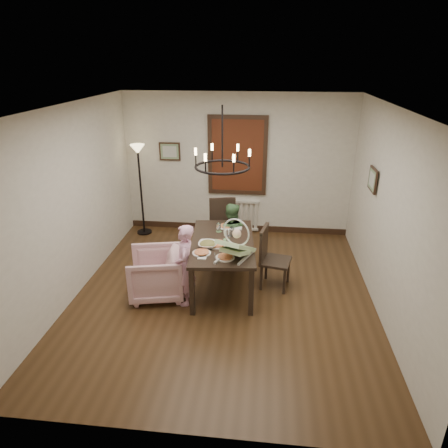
% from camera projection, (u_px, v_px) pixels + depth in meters
% --- Properties ---
extents(room_shell, '(4.51, 5.00, 2.81)m').
position_uv_depth(room_shell, '(226.00, 201.00, 5.96)').
color(room_shell, '#472E18').
rests_on(room_shell, ground).
extents(dining_table, '(1.10, 1.76, 0.79)m').
position_uv_depth(dining_table, '(223.00, 246.00, 6.14)').
color(dining_table, black).
rests_on(dining_table, room_shell).
extents(chair_far, '(0.56, 0.56, 1.08)m').
position_uv_depth(chair_far, '(224.00, 230.00, 7.13)').
color(chair_far, black).
rests_on(chair_far, room_shell).
extents(chair_right, '(0.52, 0.52, 1.00)m').
position_uv_depth(chair_right, '(276.00, 258.00, 6.21)').
color(chair_right, black).
rests_on(chair_right, room_shell).
extents(armchair, '(0.95, 0.94, 0.73)m').
position_uv_depth(armchair, '(156.00, 274.00, 6.02)').
color(armchair, beige).
rests_on(armchair, room_shell).
extents(elderly_woman, '(0.29, 0.40, 1.03)m').
position_uv_depth(elderly_woman, '(185.00, 271.00, 5.79)').
color(elderly_woman, '#E6A2C4').
rests_on(elderly_woman, room_shell).
extents(seated_man, '(0.48, 0.38, 0.96)m').
position_uv_depth(seated_man, '(231.00, 241.00, 6.82)').
color(seated_man, '#4E7A48').
rests_on(seated_man, room_shell).
extents(baby_bouncer, '(0.63, 0.71, 0.39)m').
position_uv_depth(baby_bouncer, '(236.00, 244.00, 5.55)').
color(baby_bouncer, '#C1E59E').
rests_on(baby_bouncer, dining_table).
extents(salad_bowl, '(0.34, 0.34, 0.08)m').
position_uv_depth(salad_bowl, '(208.00, 244.00, 5.91)').
color(salad_bowl, white).
rests_on(salad_bowl, dining_table).
extents(pizza_platter, '(0.30, 0.30, 0.04)m').
position_uv_depth(pizza_platter, '(217.00, 244.00, 5.96)').
color(pizza_platter, tan).
rests_on(pizza_platter, dining_table).
extents(drinking_glass, '(0.06, 0.06, 0.13)m').
position_uv_depth(drinking_glass, '(228.00, 240.00, 5.99)').
color(drinking_glass, silver).
rests_on(drinking_glass, dining_table).
extents(window_blinds, '(1.00, 0.03, 1.40)m').
position_uv_depth(window_blinds, '(237.00, 156.00, 7.79)').
color(window_blinds, '#5B1C12').
rests_on(window_blinds, room_shell).
extents(radiator, '(0.92, 0.12, 0.62)m').
position_uv_depth(radiator, '(237.00, 215.00, 8.30)').
color(radiator, silver).
rests_on(radiator, room_shell).
extents(picture_back, '(0.42, 0.03, 0.36)m').
position_uv_depth(picture_back, '(170.00, 151.00, 7.92)').
color(picture_back, black).
rests_on(picture_back, room_shell).
extents(picture_right, '(0.03, 0.42, 0.36)m').
position_uv_depth(picture_right, '(373.00, 180.00, 6.12)').
color(picture_right, black).
rests_on(picture_right, room_shell).
extents(floor_lamp, '(0.30, 0.30, 1.80)m').
position_uv_depth(floor_lamp, '(141.00, 191.00, 7.97)').
color(floor_lamp, black).
rests_on(floor_lamp, room_shell).
extents(chandelier, '(0.80, 0.80, 0.04)m').
position_uv_depth(chandelier, '(222.00, 167.00, 5.65)').
color(chandelier, black).
rests_on(chandelier, room_shell).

